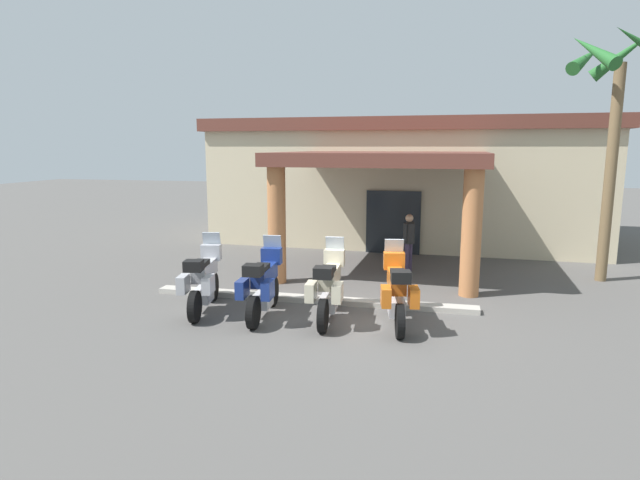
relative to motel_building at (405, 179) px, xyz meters
The scene contains 9 objects.
ground_plane 10.50m from the motel_building, 90.59° to the right, with size 80.00×80.00×0.00m, color #514F4C.
motel_building is the anchor object (origin of this frame).
motorcycle_silver 11.32m from the motel_building, 108.09° to the right, with size 0.89×2.20×1.61m.
motorcycle_blue 11.05m from the motel_building, 101.06° to the right, with size 0.73×2.21×1.61m.
motorcycle_cream 10.75m from the motel_building, 93.85° to the right, with size 0.73×2.21×1.61m.
motorcycle_orange 10.75m from the motel_building, 86.38° to the right, with size 0.87×2.20×1.61m.
pedestrian 6.08m from the motel_building, 84.36° to the right, with size 0.32×0.49×1.66m.
palm_tree_near_portico 8.50m from the motel_building, 45.38° to the right, with size 2.44×2.52×6.58m.
curb_strip 9.80m from the motel_building, 98.47° to the right, with size 7.54×0.36×0.12m, color #ADA89E.
Camera 1 is at (1.61, -10.58, 3.53)m, focal length 29.60 mm.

